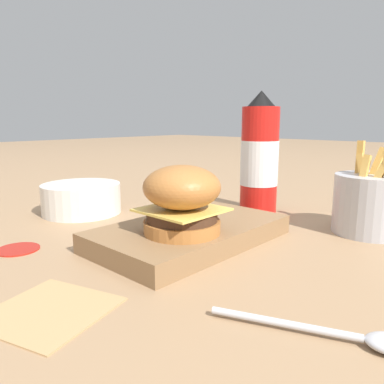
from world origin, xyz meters
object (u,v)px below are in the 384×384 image
(ketchup_bottle, at_px, (259,158))
(burger, at_px, (182,199))
(serving_board, at_px, (192,233))
(side_bowl, at_px, (82,198))
(fries_basket, at_px, (371,203))
(spoon, at_px, (363,338))

(ketchup_bottle, bearing_deg, burger, -169.22)
(serving_board, relative_size, side_bowl, 1.93)
(fries_basket, relative_size, spoon, 0.88)
(ketchup_bottle, distance_m, fries_basket, 0.22)
(burger, distance_m, ketchup_bottle, 0.28)
(spoon, bearing_deg, fries_basket, 85.75)
(burger, height_order, ketchup_bottle, ketchup_bottle)
(ketchup_bottle, bearing_deg, serving_board, -171.93)
(ketchup_bottle, relative_size, side_bowl, 1.56)
(serving_board, xyz_separation_m, fries_basket, (0.24, -0.18, 0.04))
(burger, relative_size, spoon, 0.63)
(serving_board, distance_m, ketchup_bottle, 0.26)
(serving_board, relative_size, spoon, 1.73)
(side_bowl, distance_m, spoon, 0.59)
(ketchup_bottle, relative_size, spoon, 1.40)
(ketchup_bottle, height_order, side_bowl, ketchup_bottle)
(fries_basket, xyz_separation_m, spoon, (-0.34, -0.11, -0.04))
(burger, relative_size, ketchup_bottle, 0.45)
(burger, bearing_deg, ketchup_bottle, 10.78)
(burger, distance_m, side_bowl, 0.31)
(fries_basket, distance_m, side_bowl, 0.54)
(serving_board, relative_size, fries_basket, 1.96)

